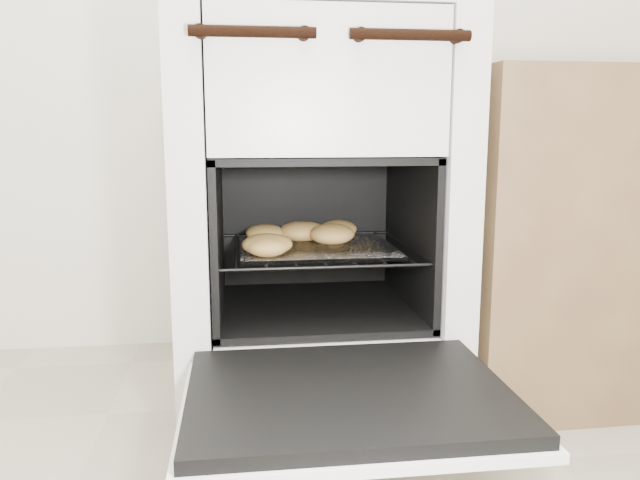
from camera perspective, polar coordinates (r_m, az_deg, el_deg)
The scene contains 6 objects.
stove at distance 1.63m, azimuth -0.73°, elevation 2.90°, with size 0.66×0.74×1.02m.
oven_door at distance 1.16m, azimuth 2.61°, elevation -14.25°, with size 0.60×0.46×0.04m.
oven_rack at distance 1.57m, azimuth -0.42°, elevation -0.77°, with size 0.48×0.46×0.01m.
foil_sheet at distance 1.55m, azimuth -0.32°, elevation -0.69°, with size 0.38×0.33×0.01m, color white.
baked_rolls at distance 1.56m, azimuth -1.94°, elevation 0.44°, with size 0.32×0.35×0.05m.
counter at distance 1.86m, azimuth 24.08°, elevation 0.59°, with size 0.84×0.56×0.84m, color brown.
Camera 1 is at (0.00, -0.47, 0.70)m, focal length 35.00 mm.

